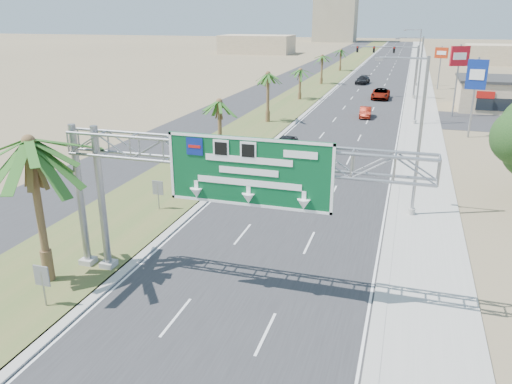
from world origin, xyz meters
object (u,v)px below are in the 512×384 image
at_px(pole_sign_blue, 476,78).
at_px(car_left_lane, 285,145).
at_px(car_right_lane, 381,94).
at_px(pole_sign_red_near, 459,60).
at_px(pole_sign_red_far, 441,56).
at_px(palm_near, 29,143).
at_px(car_mid_lane, 365,112).
at_px(car_far, 363,80).
at_px(signal_mast, 403,67).
at_px(sign_gantry, 218,165).

bearing_deg(pole_sign_blue, car_left_lane, -145.38).
bearing_deg(car_right_lane, pole_sign_red_near, -50.78).
height_order(pole_sign_blue, pole_sign_red_far, pole_sign_blue).
xyz_separation_m(palm_near, car_mid_lane, (10.70, 46.60, -6.27)).
height_order(palm_near, car_mid_lane, palm_near).
distance_m(palm_near, car_right_lane, 63.73).
bearing_deg(palm_near, pole_sign_red_far, 75.10).
bearing_deg(car_far, palm_near, -87.62).
xyz_separation_m(signal_mast, car_far, (-7.31, 15.95, -4.12)).
bearing_deg(signal_mast, car_left_lane, -104.06).
distance_m(car_left_lane, car_right_lane, 36.05).
bearing_deg(palm_near, sign_gantry, 13.32).
relative_size(car_mid_lane, car_right_lane, 0.70).
xyz_separation_m(sign_gantry, palm_near, (-8.14, -1.93, 0.87)).
height_order(palm_near, car_left_lane, palm_near).
bearing_deg(pole_sign_blue, car_far, 110.17).
xyz_separation_m(pole_sign_blue, pole_sign_red_far, (-1.85, 37.75, -0.47)).
bearing_deg(pole_sign_red_far, palm_near, -104.90).
xyz_separation_m(sign_gantry, signal_mast, (6.23, 62.05, -1.21)).
bearing_deg(car_left_lane, car_mid_lane, 75.52).
bearing_deg(signal_mast, car_far, 114.61).
relative_size(signal_mast, pole_sign_red_near, 1.15).
relative_size(car_left_lane, pole_sign_blue, 0.54).
xyz_separation_m(car_left_lane, car_right_lane, (6.43, 35.47, 0.04)).
bearing_deg(pole_sign_red_near, car_right_lane, 129.41).
bearing_deg(pole_sign_red_far, pole_sign_blue, -87.20).
distance_m(car_mid_lane, pole_sign_blue, 14.99).
bearing_deg(signal_mast, car_right_lane, -150.80).
bearing_deg(signal_mast, pole_sign_red_far, 64.43).
bearing_deg(signal_mast, pole_sign_blue, -72.78).
xyz_separation_m(car_far, pole_sign_blue, (15.14, -41.21, 5.45)).
xyz_separation_m(sign_gantry, car_right_lane, (3.38, 60.45, -5.26)).
height_order(sign_gantry, car_left_lane, sign_gantry).
distance_m(pole_sign_blue, pole_sign_red_far, 37.80).
relative_size(car_mid_lane, pole_sign_red_far, 0.55).
relative_size(car_mid_lane, pole_sign_red_near, 0.45).
bearing_deg(car_mid_lane, car_left_lane, -108.88).
xyz_separation_m(palm_near, car_left_lane, (5.09, 26.91, -6.17)).
bearing_deg(pole_sign_red_far, car_left_lane, -107.12).
height_order(palm_near, pole_sign_red_far, palm_near).
relative_size(palm_near, signal_mast, 0.81).
distance_m(sign_gantry, car_mid_lane, 45.07).
distance_m(sign_gantry, pole_sign_blue, 39.39).
height_order(sign_gantry, pole_sign_blue, pole_sign_blue).
bearing_deg(car_mid_lane, sign_gantry, -96.26).
relative_size(pole_sign_blue, pole_sign_red_far, 1.13).
bearing_deg(car_left_lane, signal_mast, 77.36).
relative_size(car_far, pole_sign_red_near, 0.57).
distance_m(signal_mast, car_left_lane, 38.42).
bearing_deg(car_mid_lane, pole_sign_blue, -37.38).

